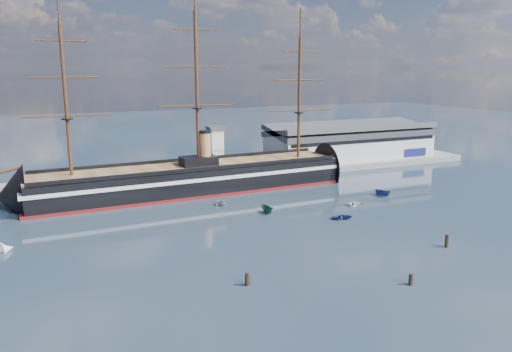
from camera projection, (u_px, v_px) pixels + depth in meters
name	position (u px, v px, depth m)	size (l,w,h in m)	color
ground	(248.00, 206.00, 127.82)	(600.00, 600.00, 0.00)	#1D2C3E
quay	(234.00, 176.00, 163.96)	(180.00, 18.00, 2.00)	slate
warehouse	(350.00, 142.00, 184.70)	(63.00, 21.00, 11.60)	#B7BABC
quay_tower	(216.00, 149.00, 156.45)	(5.00, 5.00, 15.00)	silver
warship	(186.00, 179.00, 140.74)	(113.20, 19.95, 53.94)	black
motorboat_b	(342.00, 219.00, 117.26)	(3.07, 1.23, 1.43)	navy
motorboat_c	(267.00, 213.00, 122.07)	(5.54, 2.03, 2.22)	#1B4D3A
motorboat_d	(220.00, 206.00, 128.69)	(6.13, 2.66, 2.25)	#949697
motorboat_e	(356.00, 205.00, 128.82)	(2.88, 1.15, 1.34)	white
motorboat_f	(382.00, 196.00, 138.06)	(5.41, 1.98, 2.17)	navy
piling_near_left	(247.00, 285.00, 81.50)	(0.64, 0.64, 2.87)	black
piling_near_mid	(410.00, 285.00, 81.63)	(0.64, 0.64, 2.65)	black
piling_near_right	(446.00, 247.00, 98.76)	(0.64, 0.64, 3.34)	black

